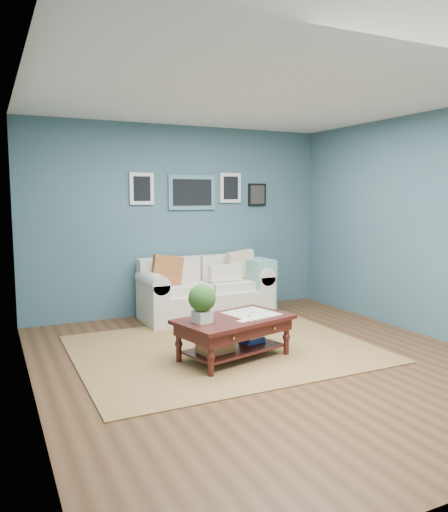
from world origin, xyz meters
TOP-DOWN VIEW (x-y plane):
  - room_shell at (0.01, 0.06)m, footprint 5.00×5.02m
  - area_rug at (-0.23, 0.58)m, footprint 3.18×2.55m
  - loveseat at (0.25, 2.02)m, footprint 1.83×0.83m
  - coffee_table at (-0.33, 0.22)m, footprint 1.32×0.96m

SIDE VIEW (x-z plane):
  - area_rug at x=-0.23m, z-range 0.00..0.01m
  - coffee_table at x=-0.33m, z-range -0.05..0.78m
  - loveseat at x=0.25m, z-range -0.09..0.85m
  - room_shell at x=0.01m, z-range 0.01..2.71m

